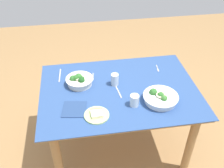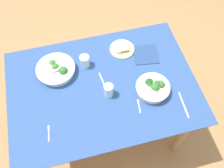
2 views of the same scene
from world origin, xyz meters
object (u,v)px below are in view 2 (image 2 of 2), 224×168
Objects in this scene: bread_side_plate at (122,49)px; napkin_folded_upper at (146,55)px; fork_by_far_bowl at (139,105)px; water_glass_center at (109,90)px; fork_by_near_bowl at (49,133)px; water_glass_side at (85,61)px; table_knife_left at (184,105)px; broccoli_bowl_far at (56,70)px; broccoli_bowl_near at (153,88)px; table_knife_right at (104,83)px.

bread_side_plate is 0.18m from napkin_folded_upper.
fork_by_far_bowl is at bearing -92.19° from bread_side_plate.
water_glass_center is at bearing -118.71° from bread_side_plate.
water_glass_side is at bearing -29.16° from fork_by_near_bowl.
water_glass_center is 0.59× the size of napkin_folded_upper.
broccoli_bowl_far is at bearing -117.70° from table_knife_left.
broccoli_bowl_near is 2.17× the size of fork_by_near_bowl.
fork_by_far_bowl and table_knife_left have the same top height.
table_knife_right is (0.42, 0.27, -0.00)m from fork_by_near_bowl.
bread_side_plate is 0.62m from table_knife_left.
fork_by_near_bowl is (-0.60, -0.04, 0.00)m from fork_by_far_bowl.
bread_side_plate is 0.99× the size of table_knife_right.
fork_by_far_bowl is 0.60m from fork_by_near_bowl.
napkin_folded_upper is at bearing 107.77° from table_knife_right.
water_glass_side reaches higher than fork_by_far_bowl.
fork_by_near_bowl is (-0.11, -0.44, -0.03)m from broccoli_bowl_far.
water_glass_side is 0.89× the size of fork_by_near_bowl.
napkin_folded_upper reaches higher than table_knife_left.
napkin_folded_upper is at bearing -54.68° from fork_by_near_bowl.
water_glass_side is at bearing -160.49° from table_knife_right.
broccoli_bowl_far is 0.91m from table_knife_left.
table_knife_right is (-0.21, -0.26, -0.01)m from bread_side_plate.
fork_by_far_bowl and fork_by_near_bowl have the same top height.
broccoli_bowl_far is at bearing 179.43° from napkin_folded_upper.
fork_by_near_bowl is 0.89m from napkin_folded_upper.
water_glass_side is at bearing 110.76° from water_glass_center.
broccoli_bowl_far and water_glass_side have the same top height.
broccoli_bowl_far is 2.64× the size of water_glass_center.
broccoli_bowl_near is 2.43× the size of water_glass_side.
broccoli_bowl_far is at bearing -170.53° from bread_side_plate.
water_glass_side is at bearing 3.79° from broccoli_bowl_far.
broccoli_bowl_far is at bearing -176.21° from water_glass_side.
broccoli_bowl_near reaches higher than fork_by_near_bowl.
water_glass_side is 0.48× the size of table_knife_left.
fork_by_far_bowl is at bearing -79.91° from fork_by_near_bowl.
napkin_folded_upper is at bearing -2.56° from water_glass_side.
water_glass_center is at bearing 1.06° from table_knife_right.
water_glass_center is at bearing -40.19° from broccoli_bowl_far.
water_glass_side is 0.50m from fork_by_far_bowl.
bread_side_plate is 0.95× the size of table_knife_left.
table_knife_right is at bearing 155.64° from broccoli_bowl_near.
water_glass_center is 0.55× the size of table_knife_right.
water_glass_side is at bearing -126.93° from table_knife_left.
bread_side_plate is at bearing -150.54° from table_knife_left.
water_glass_side is 0.53× the size of napkin_folded_upper.
broccoli_bowl_far reaches higher than fork_by_near_bowl.
fork_by_near_bowl is at bearing -125.51° from water_glass_side.
napkin_folded_upper is (0.16, -0.09, -0.01)m from bread_side_plate.
broccoli_bowl_far reaches higher than table_knife_right.
fork_by_far_bowl is at bearing -114.44° from napkin_folded_upper.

